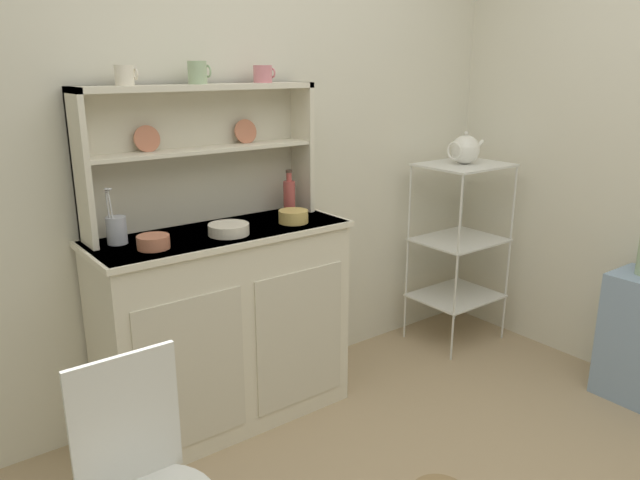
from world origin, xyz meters
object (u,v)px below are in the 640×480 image
object	(u,v)px
hutch_cabinet	(225,326)
wire_chair	(140,476)
bowl_mixing_large	(153,242)
cup_cream_0	(125,75)
jam_bottle	(289,196)
bakers_rack	(460,233)
porcelain_teapot	(465,150)
hutch_shelf_unit	(199,143)
utensil_jar	(116,229)

from	to	relation	value
hutch_cabinet	wire_chair	distance (m)	1.11
wire_chair	hutch_cabinet	bearing A→B (deg)	56.74
wire_chair	bowl_mixing_large	world-z (taller)	bowl_mixing_large
hutch_cabinet	cup_cream_0	world-z (taller)	cup_cream_0
jam_bottle	bakers_rack	bearing A→B (deg)	-7.77
hutch_cabinet	bowl_mixing_large	size ratio (longest dim) A/B	8.98
hutch_cabinet	wire_chair	size ratio (longest dim) A/B	1.33
wire_chair	bakers_rack	bearing A→B (deg)	26.53
hutch_cabinet	cup_cream_0	size ratio (longest dim) A/B	13.09
porcelain_teapot	bowl_mixing_large	bearing A→B (deg)	-179.65
hutch_shelf_unit	bowl_mixing_large	distance (m)	0.53
bakers_rack	cup_cream_0	bearing A→B (deg)	174.23
porcelain_teapot	bakers_rack	bearing A→B (deg)	-0.00
hutch_cabinet	cup_cream_0	xyz separation A→B (m)	(-0.32, 0.12, 1.09)
hutch_cabinet	jam_bottle	xyz separation A→B (m)	(0.42, 0.09, 0.53)
hutch_cabinet	hutch_shelf_unit	distance (m)	0.82
hutch_shelf_unit	bowl_mixing_large	size ratio (longest dim) A/B	8.39
bowl_mixing_large	porcelain_teapot	bearing A→B (deg)	0.35
bowl_mixing_large	jam_bottle	world-z (taller)	jam_bottle
cup_cream_0	utensil_jar	distance (m)	0.60
hutch_cabinet	bowl_mixing_large	xyz separation A→B (m)	(-0.33, -0.07, 0.47)
hutch_shelf_unit	cup_cream_0	xyz separation A→B (m)	(-0.32, -0.04, 0.29)
wire_chair	utensil_jar	xyz separation A→B (m)	(0.30, 0.92, 0.45)
jam_bottle	bowl_mixing_large	bearing A→B (deg)	-167.99
hutch_cabinet	bakers_rack	xyz separation A→B (m)	(1.51, -0.06, 0.19)
wire_chair	cup_cream_0	size ratio (longest dim) A/B	9.81
wire_chair	cup_cream_0	xyz separation A→B (m)	(0.40, 0.96, 1.04)
bowl_mixing_large	porcelain_teapot	xyz separation A→B (m)	(1.84, 0.01, 0.21)
utensil_jar	bowl_mixing_large	bearing A→B (deg)	-59.42
bowl_mixing_large	jam_bottle	size ratio (longest dim) A/B	0.60
hutch_shelf_unit	jam_bottle	bearing A→B (deg)	-10.36
jam_bottle	hutch_cabinet	bearing A→B (deg)	-168.37
wire_chair	jam_bottle	size ratio (longest dim) A/B	4.06
porcelain_teapot	hutch_cabinet	bearing A→B (deg)	177.64
hutch_cabinet	porcelain_teapot	bearing A→B (deg)	-2.36
hutch_cabinet	cup_cream_0	distance (m)	1.14
bowl_mixing_large	porcelain_teapot	distance (m)	1.85
bakers_rack	porcelain_teapot	distance (m)	0.48
jam_bottle	porcelain_teapot	distance (m)	1.11
utensil_jar	hutch_shelf_unit	bearing A→B (deg)	11.46
jam_bottle	hutch_shelf_unit	bearing A→B (deg)	169.64
utensil_jar	porcelain_teapot	xyz separation A→B (m)	(1.93, -0.14, 0.17)
cup_cream_0	bowl_mixing_large	bearing A→B (deg)	-94.35
jam_bottle	porcelain_teapot	size ratio (longest dim) A/B	0.84
bakers_rack	cup_cream_0	xyz separation A→B (m)	(-1.82, 0.18, 0.90)
bakers_rack	utensil_jar	world-z (taller)	utensil_jar
cup_cream_0	bowl_mixing_large	distance (m)	0.65
hutch_shelf_unit	porcelain_teapot	xyz separation A→B (m)	(1.51, -0.23, -0.13)
utensil_jar	jam_bottle	bearing A→B (deg)	0.58
wire_chair	bowl_mixing_large	distance (m)	0.96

